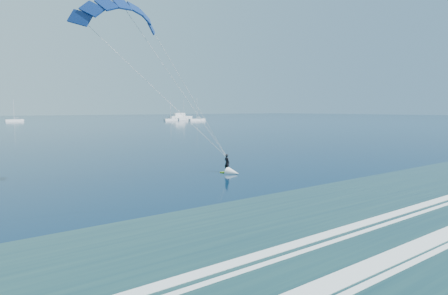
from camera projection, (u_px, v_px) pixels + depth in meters
The scene contains 6 objects.
kitesurfer_rig at pixel (181, 91), 37.22m from camera, with size 19.24×5.91×16.69m.
motor_yacht at pixel (180, 117), 258.21m from camera, with size 15.51×4.14×6.34m.
sailboat_4 at pixel (14, 120), 217.95m from camera, with size 8.87×2.40×12.04m.
sailboat_5 at pixel (171, 120), 233.71m from camera, with size 8.29×2.40×11.37m.
sailboat_6 at pixel (197, 120), 232.44m from camera, with size 10.43×2.40×13.89m.
sailboat_7 at pixel (184, 119), 248.93m from camera, with size 8.15×2.40×12.34m.
Camera 1 is at (-17.40, -3.89, 6.95)m, focal length 32.00 mm.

